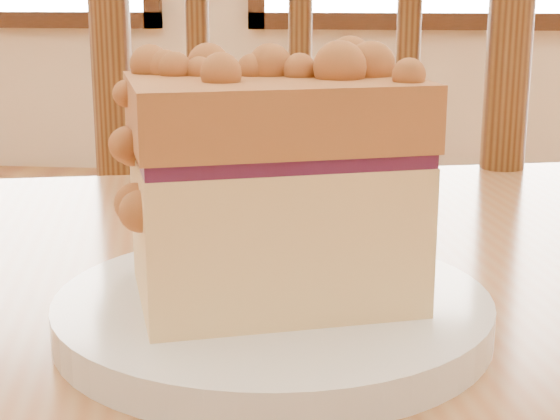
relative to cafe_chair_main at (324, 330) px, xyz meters
The scene contains 3 objects.
cafe_chair_main is the anchor object (origin of this frame).
plate 0.63m from the cafe_chair_main, 89.13° to the right, with size 0.20×0.20×0.02m.
cake_slice 0.66m from the cafe_chair_main, 89.27° to the right, with size 0.15×0.13×0.12m.
Camera 1 is at (0.05, -0.27, 0.91)m, focal length 55.00 mm.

